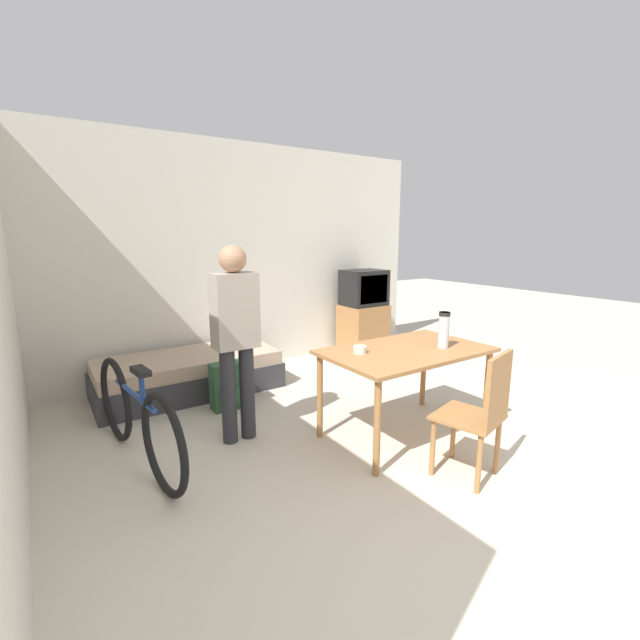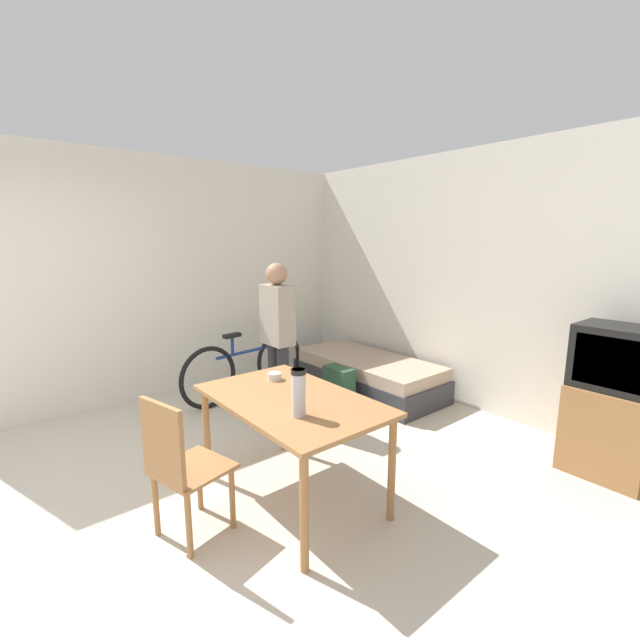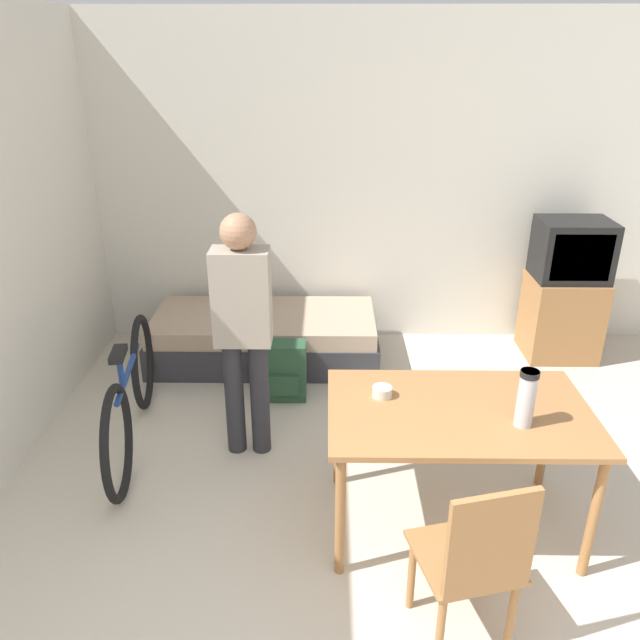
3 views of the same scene
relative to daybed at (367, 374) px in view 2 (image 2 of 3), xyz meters
The scene contains 12 objects.
ground_plane 3.48m from the daybed, 77.27° to the right, with size 20.00×20.00×0.00m, color beige.
wall_back 1.48m from the daybed, 34.67° to the left, with size 5.37×0.06×2.70m.
wall_left 2.35m from the daybed, 135.07° to the right, with size 0.06×4.89×2.70m.
daybed is the anchor object (origin of this frame).
tv 2.50m from the daybed, ahead, with size 0.57×0.50×1.17m.
dining_table 2.34m from the daybed, 58.69° to the right, with size 1.33×0.82×0.74m.
wooden_chair 2.96m from the daybed, 67.48° to the right, with size 0.49×0.49×0.90m.
bicycle 1.43m from the daybed, 121.45° to the right, with size 0.26×1.67×0.77m.
person_standing 1.46m from the daybed, 89.40° to the right, with size 0.34×0.21×1.57m.
thermos_flask 2.65m from the daybed, 55.00° to the right, with size 0.09×0.09×0.30m.
mate_bowl 2.08m from the daybed, 66.30° to the right, with size 0.10×0.10×0.05m.
backpack 0.66m from the daybed, 72.99° to the right, with size 0.34×0.20×0.45m.
Camera 2 is at (2.67, -0.15, 1.80)m, focal length 24.00 mm.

